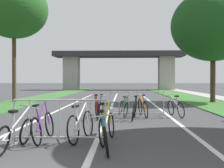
# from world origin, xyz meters

# --- Properties ---
(grass_verge_left) EXTENTS (2.90, 50.14, 0.05)m
(grass_verge_left) POSITION_xyz_m (-6.07, 20.51, 0.03)
(grass_verge_left) COLOR #386B2D
(grass_verge_left) RESTS_ON ground
(grass_verge_right) EXTENTS (2.90, 50.14, 0.05)m
(grass_verge_right) POSITION_xyz_m (6.07, 20.51, 0.03)
(grass_verge_right) COLOR #386B2D
(grass_verge_right) RESTS_ON ground
(sidewalk_path_right) EXTENTS (1.93, 50.14, 0.08)m
(sidewalk_path_right) POSITION_xyz_m (8.49, 20.51, 0.04)
(sidewalk_path_right) COLOR #9E9B93
(sidewalk_path_right) RESTS_ON ground
(lane_stripe_center) EXTENTS (0.14, 29.01, 0.01)m
(lane_stripe_center) POSITION_xyz_m (0.00, 14.50, 0.00)
(lane_stripe_center) COLOR silver
(lane_stripe_center) RESTS_ON ground
(lane_stripe_right_lane) EXTENTS (0.14, 29.01, 0.01)m
(lane_stripe_right_lane) POSITION_xyz_m (2.54, 14.50, 0.00)
(lane_stripe_right_lane) COLOR silver
(lane_stripe_right_lane) RESTS_ON ground
(lane_stripe_left_lane) EXTENTS (0.14, 29.01, 0.01)m
(lane_stripe_left_lane) POSITION_xyz_m (-2.54, 14.50, 0.00)
(lane_stripe_left_lane) COLOR silver
(lane_stripe_left_lane) RESTS_ON ground
(overpass_bridge) EXTENTS (19.65, 4.26, 5.82)m
(overpass_bridge) POSITION_xyz_m (0.00, 41.44, 4.10)
(overpass_bridge) COLOR #2D2D30
(overpass_bridge) RESTS_ON ground
(tree_left_maple_mid) EXTENTS (4.47, 4.47, 8.05)m
(tree_left_maple_mid) POSITION_xyz_m (-6.55, 15.96, 6.13)
(tree_left_maple_mid) COLOR #4C3823
(tree_left_maple_mid) RESTS_ON ground
(tree_right_cypress_far) EXTENTS (5.46, 5.46, 7.37)m
(tree_right_cypress_far) POSITION_xyz_m (6.52, 16.23, 5.04)
(tree_right_cypress_far) COLOR #3D2D1E
(tree_right_cypress_far) RESTS_ON ground
(crowd_barrier_nearest) EXTENTS (2.15, 0.52, 1.05)m
(crowd_barrier_nearest) POSITION_xyz_m (-0.81, 3.60, 0.52)
(crowd_barrier_nearest) COLOR #ADADB2
(crowd_barrier_nearest) RESTS_ON ground
(crowd_barrier_second) EXTENTS (2.14, 0.46, 1.05)m
(crowd_barrier_second) POSITION_xyz_m (1.20, 8.52, 0.52)
(crowd_barrier_second) COLOR #ADADB2
(crowd_barrier_second) RESTS_ON ground
(bicycle_silver_0) EXTENTS (0.54, 1.70, 0.93)m
(bicycle_silver_0) POSITION_xyz_m (-1.63, 3.06, 0.35)
(bicycle_silver_0) COLOR black
(bicycle_silver_0) RESTS_ON ground
(bicycle_blue_1) EXTENTS (0.50, 1.75, 0.93)m
(bicycle_blue_1) POSITION_xyz_m (-0.33, 8.99, 0.38)
(bicycle_blue_1) COLOR black
(bicycle_blue_1) RESTS_ON ground
(bicycle_green_2) EXTENTS (0.71, 1.60, 0.94)m
(bicycle_green_2) POSITION_xyz_m (0.67, 9.13, 0.36)
(bicycle_green_2) COLOR black
(bicycle_green_2) RESTS_ON ground
(bicycle_white_3) EXTENTS (0.52, 1.65, 0.92)m
(bicycle_white_3) POSITION_xyz_m (-0.39, 4.08, 0.38)
(bicycle_white_3) COLOR black
(bicycle_white_3) RESTS_ON ground
(bicycle_black_4) EXTENTS (0.49, 1.68, 0.94)m
(bicycle_black_4) POSITION_xyz_m (1.08, 7.96, 0.37)
(bicycle_black_4) COLOR black
(bicycle_black_4) RESTS_ON ground
(bicycle_purple_5) EXTENTS (0.54, 1.74, 1.02)m
(bicycle_purple_5) POSITION_xyz_m (-1.30, 4.00, 0.38)
(bicycle_purple_5) COLOR black
(bicycle_purple_5) RESTS_ON ground
(bicycle_yellow_6) EXTENTS (0.43, 1.74, 0.97)m
(bicycle_yellow_6) POSITION_xyz_m (0.25, 3.96, 0.38)
(bicycle_yellow_6) COLOR black
(bicycle_yellow_6) RESTS_ON ground
(bicycle_orange_7) EXTENTS (0.55, 1.79, 0.93)m
(bicycle_orange_7) POSITION_xyz_m (1.45, 8.93, 0.39)
(bicycle_orange_7) COLOR black
(bicycle_orange_7) RESTS_ON ground
(bicycle_teal_8) EXTENTS (0.51, 1.60, 0.84)m
(bicycle_teal_8) POSITION_xyz_m (0.25, 3.08, 0.34)
(bicycle_teal_8) COLOR black
(bicycle_teal_8) RESTS_ON ground
(bicycle_red_9) EXTENTS (0.54, 1.64, 1.03)m
(bicycle_red_9) POSITION_xyz_m (-0.34, 8.16, 0.38)
(bicycle_red_9) COLOR black
(bicycle_red_9) RESTS_ON ground
(bicycle_silver_10) EXTENTS (0.63, 1.60, 0.91)m
(bicycle_silver_10) POSITION_xyz_m (2.78, 8.89, 0.36)
(bicycle_silver_10) COLOR black
(bicycle_silver_10) RESTS_ON ground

